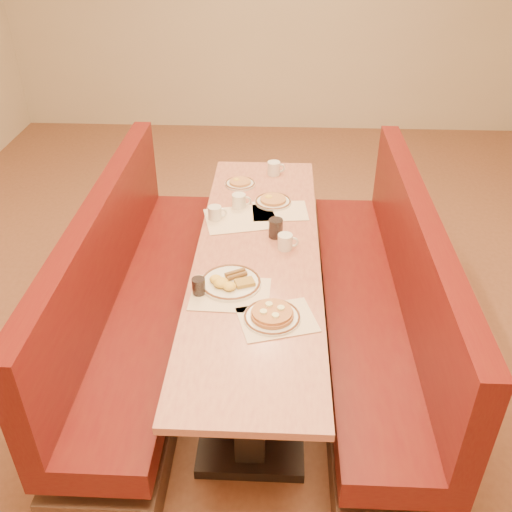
{
  "coord_description": "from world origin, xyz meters",
  "views": [
    {
      "loc": [
        0.12,
        -2.69,
        2.5
      ],
      "look_at": [
        0.0,
        -0.18,
        0.85
      ],
      "focal_mm": 40.0,
      "sensor_mm": 36.0,
      "label": 1
    }
  ],
  "objects_px": {
    "booth_left": "(137,304)",
    "soda_tumbler_mid": "(276,228)",
    "coffee_mug_a": "(286,241)",
    "diner_table": "(257,306)",
    "soda_tumbler_near": "(199,287)",
    "pancake_plate": "(272,316)",
    "eggs_plate": "(230,282)",
    "coffee_mug_b": "(215,213)",
    "coffee_mug_d": "(239,201)",
    "booth_right": "(380,311)",
    "coffee_mug_c": "(274,168)"
  },
  "relations": [
    {
      "from": "coffee_mug_b",
      "to": "soda_tumbler_mid",
      "type": "height_order",
      "value": "soda_tumbler_mid"
    },
    {
      "from": "booth_left",
      "to": "soda_tumbler_near",
      "type": "bearing_deg",
      "value": -40.83
    },
    {
      "from": "coffee_mug_a",
      "to": "soda_tumbler_mid",
      "type": "relative_size",
      "value": 1.05
    },
    {
      "from": "soda_tumbler_near",
      "to": "pancake_plate",
      "type": "bearing_deg",
      "value": -25.98
    },
    {
      "from": "coffee_mug_c",
      "to": "eggs_plate",
      "type": "bearing_deg",
      "value": -105.96
    },
    {
      "from": "booth_left",
      "to": "eggs_plate",
      "type": "bearing_deg",
      "value": -27.15
    },
    {
      "from": "eggs_plate",
      "to": "coffee_mug_d",
      "type": "relative_size",
      "value": 2.56
    },
    {
      "from": "coffee_mug_a",
      "to": "eggs_plate",
      "type": "bearing_deg",
      "value": -125.66
    },
    {
      "from": "coffee_mug_b",
      "to": "diner_table",
      "type": "bearing_deg",
      "value": -62.41
    },
    {
      "from": "diner_table",
      "to": "coffee_mug_d",
      "type": "relative_size",
      "value": 20.04
    },
    {
      "from": "booth_right",
      "to": "coffee_mug_b",
      "type": "bearing_deg",
      "value": 159.6
    },
    {
      "from": "soda_tumbler_mid",
      "to": "coffee_mug_a",
      "type": "bearing_deg",
      "value": -65.39
    },
    {
      "from": "coffee_mug_c",
      "to": "soda_tumbler_near",
      "type": "distance_m",
      "value": 1.48
    },
    {
      "from": "pancake_plate",
      "to": "coffee_mug_c",
      "type": "xyz_separation_m",
      "value": [
        -0.02,
        1.62,
        0.03
      ]
    },
    {
      "from": "pancake_plate",
      "to": "eggs_plate",
      "type": "bearing_deg",
      "value": 130.26
    },
    {
      "from": "booth_left",
      "to": "coffee_mug_a",
      "type": "xyz_separation_m",
      "value": [
        0.89,
        0.06,
        0.44
      ]
    },
    {
      "from": "pancake_plate",
      "to": "coffee_mug_b",
      "type": "height_order",
      "value": "coffee_mug_b"
    },
    {
      "from": "diner_table",
      "to": "coffee_mug_b",
      "type": "relative_size",
      "value": 21.22
    },
    {
      "from": "coffee_mug_a",
      "to": "coffee_mug_d",
      "type": "bearing_deg",
      "value": 124.07
    },
    {
      "from": "eggs_plate",
      "to": "coffee_mug_c",
      "type": "distance_m",
      "value": 1.37
    },
    {
      "from": "booth_left",
      "to": "eggs_plate",
      "type": "distance_m",
      "value": 0.79
    },
    {
      "from": "coffee_mug_d",
      "to": "eggs_plate",
      "type": "bearing_deg",
      "value": -94.62
    },
    {
      "from": "booth_right",
      "to": "soda_tumbler_mid",
      "type": "relative_size",
      "value": 21.74
    },
    {
      "from": "soda_tumbler_mid",
      "to": "booth_right",
      "type": "bearing_deg",
      "value": -16.59
    },
    {
      "from": "coffee_mug_a",
      "to": "soda_tumbler_mid",
      "type": "height_order",
      "value": "soda_tumbler_mid"
    },
    {
      "from": "pancake_plate",
      "to": "soda_tumbler_mid",
      "type": "xyz_separation_m",
      "value": [
        0.0,
        0.76,
        0.04
      ]
    },
    {
      "from": "booth_left",
      "to": "eggs_plate",
      "type": "relative_size",
      "value": 7.84
    },
    {
      "from": "coffee_mug_d",
      "to": "coffee_mug_c",
      "type": "bearing_deg",
      "value": 61.95
    },
    {
      "from": "soda_tumbler_near",
      "to": "soda_tumbler_mid",
      "type": "height_order",
      "value": "soda_tumbler_mid"
    },
    {
      "from": "booth_right",
      "to": "coffee_mug_a",
      "type": "height_order",
      "value": "booth_right"
    },
    {
      "from": "booth_right",
      "to": "soda_tumbler_near",
      "type": "xyz_separation_m",
      "value": [
        -1.01,
        -0.39,
        0.43
      ]
    },
    {
      "from": "diner_table",
      "to": "soda_tumbler_near",
      "type": "bearing_deg",
      "value": -125.62
    },
    {
      "from": "coffee_mug_c",
      "to": "coffee_mug_b",
      "type": "bearing_deg",
      "value": -125.12
    },
    {
      "from": "coffee_mug_d",
      "to": "diner_table",
      "type": "bearing_deg",
      "value": -80.81
    },
    {
      "from": "coffee_mug_d",
      "to": "pancake_plate",
      "type": "bearing_deg",
      "value": -83.43
    },
    {
      "from": "coffee_mug_a",
      "to": "coffee_mug_b",
      "type": "relative_size",
      "value": 1.02
    },
    {
      "from": "booth_left",
      "to": "soda_tumbler_mid",
      "type": "relative_size",
      "value": 21.74
    },
    {
      "from": "eggs_plate",
      "to": "coffee_mug_d",
      "type": "distance_m",
      "value": 0.85
    },
    {
      "from": "coffee_mug_b",
      "to": "soda_tumbler_near",
      "type": "distance_m",
      "value": 0.77
    },
    {
      "from": "diner_table",
      "to": "soda_tumbler_mid",
      "type": "xyz_separation_m",
      "value": [
        0.1,
        0.19,
        0.43
      ]
    },
    {
      "from": "diner_table",
      "to": "pancake_plate",
      "type": "xyz_separation_m",
      "value": [
        0.1,
        -0.57,
        0.4
      ]
    },
    {
      "from": "diner_table",
      "to": "pancake_plate",
      "type": "distance_m",
      "value": 0.7
    },
    {
      "from": "coffee_mug_b",
      "to": "soda_tumbler_mid",
      "type": "xyz_separation_m",
      "value": [
        0.38,
        -0.19,
        0.01
      ]
    },
    {
      "from": "booth_right",
      "to": "soda_tumbler_near",
      "type": "bearing_deg",
      "value": -158.89
    },
    {
      "from": "booth_right",
      "to": "soda_tumbler_near",
      "type": "relative_size",
      "value": 26.78
    },
    {
      "from": "booth_right",
      "to": "coffee_mug_d",
      "type": "height_order",
      "value": "booth_right"
    },
    {
      "from": "booth_right",
      "to": "coffee_mug_c",
      "type": "xyz_separation_m",
      "value": [
        -0.66,
        1.04,
        0.44
      ]
    },
    {
      "from": "booth_left",
      "to": "booth_right",
      "type": "xyz_separation_m",
      "value": [
        1.46,
        0.0,
        0.0
      ]
    },
    {
      "from": "booth_left",
      "to": "soda_tumbler_mid",
      "type": "distance_m",
      "value": 0.96
    },
    {
      "from": "coffee_mug_b",
      "to": "coffee_mug_c",
      "type": "height_order",
      "value": "coffee_mug_c"
    }
  ]
}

